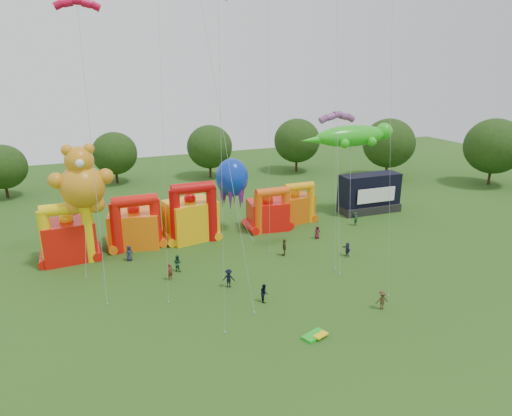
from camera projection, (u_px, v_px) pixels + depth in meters
name	position (u px, v px, depth m)	size (l,w,h in m)	color
ground	(331.00, 368.00, 31.87)	(160.00, 160.00, 0.00)	#264C15
tree_ring	(315.00, 287.00, 30.07)	(125.33, 127.45, 12.07)	#352314
bouncy_castle_0	(68.00, 237.00, 48.61)	(5.61, 4.64, 6.75)	red
bouncy_castle_1	(135.00, 226.00, 52.41)	(6.47, 5.66, 6.43)	orange
bouncy_castle_2	(191.00, 217.00, 54.35)	(6.32, 5.44, 7.32)	#FFB40D
bouncy_castle_3	(268.00, 213.00, 57.81)	(5.27, 4.45, 5.72)	red
bouncy_castle_4	(295.00, 206.00, 60.70)	(5.04, 4.30, 5.57)	#DD5A0C
stage_trailer	(369.00, 194.00, 64.45)	(8.78, 3.51, 5.50)	black
teddy_bear_kite	(82.00, 191.00, 46.43)	(6.35, 6.36, 12.75)	orange
gecko_kite	(351.00, 156.00, 60.86)	(13.98, 6.49, 12.54)	green
octopus_kite	(234.00, 188.00, 56.01)	(3.97, 6.70, 9.33)	#0B2EAE
parafoil_kites	(228.00, 161.00, 41.15)	(27.83, 16.37, 27.62)	red
diamond_kites	(276.00, 106.00, 41.54)	(21.45, 19.76, 42.58)	red
folded_kite_bundle	(315.00, 336.00, 35.41)	(2.22, 1.62, 0.31)	green
spectator_0	(129.00, 253.00, 48.86)	(0.83, 0.54, 1.70)	#212638
spectator_1	(170.00, 272.00, 44.53)	(0.63, 0.41, 1.72)	#5B271A
spectator_2	(177.00, 263.00, 46.39)	(0.85, 0.66, 1.75)	#1B452A
spectator_3	(229.00, 278.00, 43.08)	(1.18, 0.68, 1.82)	black
spectator_4	(284.00, 247.00, 50.12)	(1.13, 0.47, 1.93)	#443B1B
spectator_5	(347.00, 249.00, 50.01)	(1.47, 0.47, 1.59)	#282741
spectator_6	(317.00, 232.00, 55.02)	(0.78, 0.51, 1.60)	#561827
spectator_7	(356.00, 219.00, 59.38)	(0.66, 0.43, 1.81)	#173A25
spectator_8	(264.00, 293.00, 40.49)	(0.82, 0.64, 1.68)	black
spectator_9	(382.00, 300.00, 39.24)	(1.11, 0.64, 1.72)	#42331A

